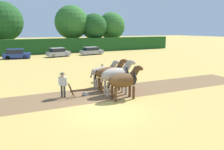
# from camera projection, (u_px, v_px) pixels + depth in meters

# --- Properties ---
(ground_plane) EXTENTS (240.00, 240.00, 0.00)m
(ground_plane) POSITION_uv_depth(u_px,v_px,m) (106.00, 111.00, 12.80)
(ground_plane) COLOR tan
(plowed_furrow_strip) EXTENTS (35.57, 5.58, 0.01)m
(plowed_furrow_strip) POSITION_uv_depth(u_px,v_px,m) (39.00, 102.00, 14.38)
(plowed_furrow_strip) COLOR brown
(plowed_furrow_strip) RESTS_ON ground
(hedgerow) EXTENTS (63.34, 1.63, 2.88)m
(hedgerow) POSITION_uv_depth(u_px,v_px,m) (31.00, 47.00, 40.64)
(hedgerow) COLOR #1E511E
(hedgerow) RESTS_ON ground
(tree_center) EXTENTS (7.45, 7.45, 9.82)m
(tree_center) POSITION_uv_depth(u_px,v_px,m) (3.00, 22.00, 41.17)
(tree_center) COLOR #423323
(tree_center) RESTS_ON ground
(tree_center_right) EXTENTS (7.21, 7.21, 9.73)m
(tree_center_right) POSITION_uv_depth(u_px,v_px,m) (72.00, 22.00, 46.98)
(tree_center_right) COLOR #423323
(tree_center_right) RESTS_ON ground
(tree_right) EXTENTS (5.69, 5.69, 8.06)m
(tree_right) POSITION_uv_depth(u_px,v_px,m) (94.00, 27.00, 47.92)
(tree_right) COLOR #4C3823
(tree_right) RESTS_ON ground
(tree_far_right) EXTENTS (6.32, 6.32, 8.56)m
(tree_far_right) POSITION_uv_depth(u_px,v_px,m) (111.00, 26.00, 50.97)
(tree_far_right) COLOR #423323
(tree_far_right) RESTS_ON ground
(draft_horse_lead_left) EXTENTS (2.77, 1.11, 2.33)m
(draft_horse_lead_left) POSITION_uv_depth(u_px,v_px,m) (124.00, 80.00, 14.69)
(draft_horse_lead_left) COLOR #513319
(draft_horse_lead_left) RESTS_ON ground
(draft_horse_lead_right) EXTENTS (2.89, 1.16, 2.58)m
(draft_horse_lead_right) POSITION_uv_depth(u_px,v_px,m) (117.00, 74.00, 15.72)
(draft_horse_lead_right) COLOR #B2A38E
(draft_horse_lead_right) RESTS_ON ground
(draft_horse_trail_left) EXTENTS (2.96, 1.04, 2.49)m
(draft_horse_trail_left) POSITION_uv_depth(u_px,v_px,m) (110.00, 72.00, 16.79)
(draft_horse_trail_left) COLOR brown
(draft_horse_trail_left) RESTS_ON ground
(draft_horse_trail_right) EXTENTS (2.77, 1.00, 2.25)m
(draft_horse_trail_right) POSITION_uv_depth(u_px,v_px,m) (105.00, 72.00, 17.87)
(draft_horse_trail_right) COLOR #B2A38E
(draft_horse_trail_right) RESTS_ON ground
(plow) EXTENTS (1.51, 0.48, 1.13)m
(plow) POSITION_uv_depth(u_px,v_px,m) (81.00, 92.00, 15.46)
(plow) COLOR #4C331E
(plow) RESTS_ON ground
(farmer_at_plow) EXTENTS (0.47, 0.55, 1.77)m
(farmer_at_plow) POSITION_uv_depth(u_px,v_px,m) (63.00, 83.00, 15.08)
(farmer_at_plow) COLOR #38332D
(farmer_at_plow) RESTS_ON ground
(farmer_beside_team) EXTENTS (0.34, 0.63, 1.63)m
(farmer_beside_team) POSITION_uv_depth(u_px,v_px,m) (102.00, 71.00, 19.90)
(farmer_beside_team) COLOR #38332D
(farmer_beside_team) RESTS_ON ground
(parked_car_left) EXTENTS (4.33, 2.45, 1.56)m
(parked_car_left) POSITION_uv_depth(u_px,v_px,m) (17.00, 54.00, 35.12)
(parked_car_left) COLOR navy
(parked_car_left) RESTS_ON ground
(parked_car_center_left) EXTENTS (4.05, 2.34, 1.53)m
(parked_car_center_left) POSITION_uv_depth(u_px,v_px,m) (58.00, 52.00, 37.59)
(parked_car_center_left) COLOR #A8A8B2
(parked_car_center_left) RESTS_ON ground
(parked_car_center) EXTENTS (4.38, 2.32, 1.44)m
(parked_car_center) POSITION_uv_depth(u_px,v_px,m) (92.00, 51.00, 40.69)
(parked_car_center) COLOR #9E9EA8
(parked_car_center) RESTS_ON ground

